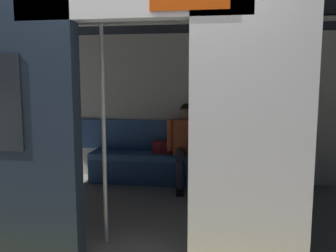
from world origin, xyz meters
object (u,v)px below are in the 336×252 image
(handbag, at_px, (162,147))
(grab_pole_door, at_px, (104,130))
(person_seated, at_px, (187,140))
(book, at_px, (215,154))
(bench_seat, at_px, (175,161))
(train_car, at_px, (157,79))

(handbag, relative_size, grab_pole_door, 0.12)
(grab_pole_door, bearing_deg, handbag, -95.22)
(person_seated, height_order, book, person_seated)
(handbag, bearing_deg, grab_pole_door, 84.78)
(bench_seat, distance_m, grab_pole_door, 2.08)
(bench_seat, bearing_deg, book, -173.19)
(bench_seat, bearing_deg, train_car, 87.31)
(handbag, bearing_deg, train_car, 97.40)
(bench_seat, distance_m, book, 0.57)
(person_seated, height_order, grab_pole_door, grab_pole_door)
(person_seated, relative_size, grab_pole_door, 0.55)
(person_seated, bearing_deg, handbag, -17.65)
(train_car, distance_m, person_seated, 1.36)
(handbag, height_order, grab_pole_door, grab_pole_door)
(train_car, relative_size, person_seated, 5.46)
(handbag, height_order, book, handbag)
(bench_seat, relative_size, handbag, 9.68)
(grab_pole_door, bearing_deg, bench_seat, -101.33)
(bench_seat, distance_m, person_seated, 0.37)
(bench_seat, bearing_deg, handbag, -17.74)
(bench_seat, height_order, handbag, handbag)
(bench_seat, relative_size, person_seated, 2.15)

